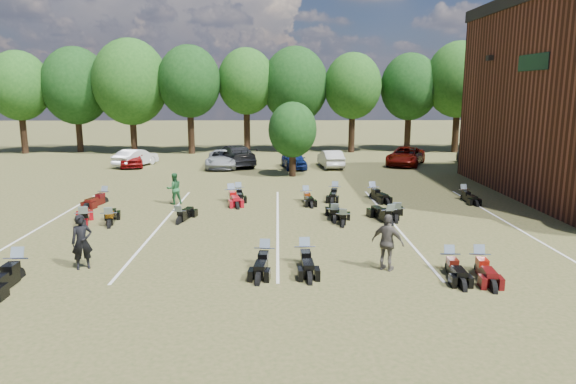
{
  "coord_description": "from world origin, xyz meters",
  "views": [
    {
      "loc": [
        -2.99,
        -18.46,
        5.67
      ],
      "look_at": [
        -2.53,
        4.0,
        1.2
      ],
      "focal_mm": 32.0,
      "sensor_mm": 36.0,
      "label": 1
    }
  ],
  "objects_px": {
    "motorcycle_3": "(305,264)",
    "person_grey": "(388,243)",
    "motorcycle_14": "(104,203)",
    "car_4": "(294,160)",
    "car_0": "(131,158)",
    "person_black": "(82,242)",
    "person_green": "(174,189)",
    "motorcycle_7": "(85,228)",
    "motorcycle_0": "(18,279)"
  },
  "relations": [
    {
      "from": "motorcycle_0",
      "to": "motorcycle_7",
      "type": "height_order",
      "value": "motorcycle_0"
    },
    {
      "from": "person_black",
      "to": "person_grey",
      "type": "bearing_deg",
      "value": -27.71
    },
    {
      "from": "person_grey",
      "to": "motorcycle_0",
      "type": "relative_size",
      "value": 0.75
    },
    {
      "from": "car_4",
      "to": "person_black",
      "type": "bearing_deg",
      "value": -117.63
    },
    {
      "from": "person_black",
      "to": "person_grey",
      "type": "relative_size",
      "value": 0.97
    },
    {
      "from": "person_black",
      "to": "motorcycle_14",
      "type": "bearing_deg",
      "value": 79.07
    },
    {
      "from": "car_0",
      "to": "motorcycle_14",
      "type": "xyz_separation_m",
      "value": [
        2.11,
        -12.71,
        -0.69
      ]
    },
    {
      "from": "car_4",
      "to": "person_black",
      "type": "height_order",
      "value": "person_black"
    },
    {
      "from": "person_green",
      "to": "motorcycle_3",
      "type": "relative_size",
      "value": 0.72
    },
    {
      "from": "person_black",
      "to": "person_grey",
      "type": "height_order",
      "value": "person_grey"
    },
    {
      "from": "car_4",
      "to": "motorcycle_0",
      "type": "distance_m",
      "value": 24.26
    },
    {
      "from": "car_0",
      "to": "motorcycle_0",
      "type": "height_order",
      "value": "car_0"
    },
    {
      "from": "person_green",
      "to": "car_0",
      "type": "bearing_deg",
      "value": -92.55
    },
    {
      "from": "car_0",
      "to": "car_4",
      "type": "distance_m",
      "value": 12.26
    },
    {
      "from": "person_black",
      "to": "motorcycle_3",
      "type": "distance_m",
      "value": 7.23
    },
    {
      "from": "person_black",
      "to": "motorcycle_3",
      "type": "height_order",
      "value": "person_black"
    },
    {
      "from": "car_4",
      "to": "motorcycle_3",
      "type": "distance_m",
      "value": 21.28
    },
    {
      "from": "motorcycle_7",
      "to": "motorcycle_14",
      "type": "bearing_deg",
      "value": -99.93
    },
    {
      "from": "motorcycle_7",
      "to": "motorcycle_3",
      "type": "bearing_deg",
      "value": 133.05
    },
    {
      "from": "car_0",
      "to": "person_green",
      "type": "distance_m",
      "value": 14.31
    },
    {
      "from": "car_0",
      "to": "person_grey",
      "type": "bearing_deg",
      "value": -72.59
    },
    {
      "from": "car_4",
      "to": "person_black",
      "type": "xyz_separation_m",
      "value": [
        -7.48,
        -21.52,
        0.25
      ]
    },
    {
      "from": "car_4",
      "to": "motorcycle_0",
      "type": "xyz_separation_m",
      "value": [
        -9.13,
        -22.46,
        -0.64
      ]
    },
    {
      "from": "motorcycle_7",
      "to": "motorcycle_14",
      "type": "distance_m",
      "value": 4.96
    },
    {
      "from": "person_black",
      "to": "motorcycle_14",
      "type": "distance_m",
      "value": 10.29
    },
    {
      "from": "motorcycle_0",
      "to": "car_4",
      "type": "bearing_deg",
      "value": 66.71
    },
    {
      "from": "car_0",
      "to": "car_4",
      "type": "relative_size",
      "value": 1.08
    },
    {
      "from": "person_black",
      "to": "motorcycle_0",
      "type": "xyz_separation_m",
      "value": [
        -1.65,
        -0.94,
        -0.89
      ]
    },
    {
      "from": "car_0",
      "to": "person_grey",
      "type": "height_order",
      "value": "person_grey"
    },
    {
      "from": "person_black",
      "to": "person_green",
      "type": "height_order",
      "value": "person_black"
    },
    {
      "from": "car_4",
      "to": "person_green",
      "type": "height_order",
      "value": "person_green"
    },
    {
      "from": "person_black",
      "to": "motorcycle_0",
      "type": "distance_m",
      "value": 2.1
    },
    {
      "from": "person_black",
      "to": "motorcycle_14",
      "type": "relative_size",
      "value": 0.83
    },
    {
      "from": "car_4",
      "to": "person_grey",
      "type": "distance_m",
      "value": 21.99
    },
    {
      "from": "car_4",
      "to": "person_grey",
      "type": "relative_size",
      "value": 2.04
    },
    {
      "from": "car_0",
      "to": "motorcycle_0",
      "type": "xyz_separation_m",
      "value": [
        3.07,
        -23.56,
        -0.69
      ]
    },
    {
      "from": "person_black",
      "to": "person_grey",
      "type": "xyz_separation_m",
      "value": [
        9.77,
        -0.34,
        0.02
      ]
    },
    {
      "from": "person_green",
      "to": "motorcycle_7",
      "type": "xyz_separation_m",
      "value": [
        -2.89,
        -4.52,
        -0.8
      ]
    },
    {
      "from": "person_green",
      "to": "motorcycle_3",
      "type": "distance_m",
      "value": 11.15
    },
    {
      "from": "motorcycle_14",
      "to": "car_4",
      "type": "bearing_deg",
      "value": 62.43
    },
    {
      "from": "motorcycle_3",
      "to": "person_grey",
      "type": "bearing_deg",
      "value": -14.98
    },
    {
      "from": "person_black",
      "to": "motorcycle_14",
      "type": "height_order",
      "value": "person_black"
    },
    {
      "from": "person_grey",
      "to": "motorcycle_0",
      "type": "xyz_separation_m",
      "value": [
        -11.43,
        -0.59,
        -0.92
      ]
    },
    {
      "from": "person_grey",
      "to": "motorcycle_3",
      "type": "relative_size",
      "value": 0.82
    },
    {
      "from": "car_0",
      "to": "motorcycle_14",
      "type": "relative_size",
      "value": 1.89
    },
    {
      "from": "person_grey",
      "to": "motorcycle_14",
      "type": "bearing_deg",
      "value": -5.37
    },
    {
      "from": "person_grey",
      "to": "motorcycle_7",
      "type": "distance_m",
      "value": 12.81
    },
    {
      "from": "person_green",
      "to": "person_grey",
      "type": "height_order",
      "value": "person_grey"
    },
    {
      "from": "car_4",
      "to": "motorcycle_3",
      "type": "height_order",
      "value": "car_4"
    },
    {
      "from": "motorcycle_3",
      "to": "motorcycle_14",
      "type": "distance_m",
      "value": 13.75
    }
  ]
}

